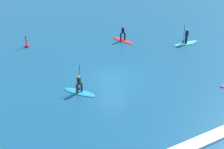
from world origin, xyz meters
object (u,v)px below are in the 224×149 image
object	(u,v)px
surfer_on_red_board	(123,37)
surfer_on_teal_board	(186,40)
surfer_on_blue_board	(79,88)
marker_buoy	(27,45)

from	to	relation	value
surfer_on_red_board	surfer_on_teal_board	world-z (taller)	surfer_on_teal_board
surfer_on_blue_board	marker_buoy	distance (m)	11.09
surfer_on_blue_board	surfer_on_teal_board	distance (m)	14.63
surfer_on_red_board	surfer_on_teal_board	distance (m)	7.00
surfer_on_red_board	surfer_on_blue_board	size ratio (longest dim) A/B	1.12
surfer_on_teal_board	marker_buoy	world-z (taller)	surfer_on_teal_board
surfer_on_red_board	surfer_on_blue_board	world-z (taller)	surfer_on_blue_board
marker_buoy	surfer_on_blue_board	bearing A→B (deg)	-82.04
surfer_on_red_board	surfer_on_teal_board	xyz separation A→B (m)	(5.73, -4.03, -0.04)
surfer_on_blue_board	surfer_on_teal_board	world-z (taller)	surfer_on_blue_board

